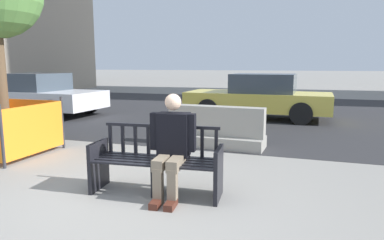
# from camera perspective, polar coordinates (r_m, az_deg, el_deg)

# --- Properties ---
(ground_plane) EXTENTS (200.00, 200.00, 0.00)m
(ground_plane) POSITION_cam_1_polar(r_m,az_deg,el_deg) (4.53, -12.87, -12.74)
(ground_plane) COLOR gray
(street_asphalt) EXTENTS (120.00, 12.00, 0.01)m
(street_asphalt) POSITION_cam_1_polar(r_m,az_deg,el_deg) (12.59, 7.90, 1.48)
(street_asphalt) COLOR #28282B
(street_asphalt) RESTS_ON ground
(street_bench) EXTENTS (1.73, 0.67, 0.88)m
(street_bench) POSITION_cam_1_polar(r_m,az_deg,el_deg) (4.52, -5.91, -7.28)
(street_bench) COLOR black
(street_bench) RESTS_ON ground
(seated_person) EXTENTS (0.59, 0.75, 1.31)m
(seated_person) POSITION_cam_1_polar(r_m,az_deg,el_deg) (4.33, -3.42, -3.97)
(seated_person) COLOR black
(seated_person) RESTS_ON ground
(jersey_barrier_centre) EXTENTS (2.03, 0.77, 0.84)m
(jersey_barrier_centre) POSITION_cam_1_polar(r_m,az_deg,el_deg) (7.07, 3.96, -1.71)
(jersey_barrier_centre) COLOR gray
(jersey_barrier_centre) RESTS_ON ground
(construction_fence) EXTENTS (1.51, 1.51, 1.05)m
(construction_fence) POSITION_cam_1_polar(r_m,az_deg,el_deg) (7.33, -28.82, -0.99)
(construction_fence) COLOR #2D2D33
(construction_fence) RESTS_ON ground
(car_taxi_near) EXTENTS (4.47, 1.98, 1.40)m
(car_taxi_near) POSITION_cam_1_polar(r_m,az_deg,el_deg) (10.98, 11.09, 3.81)
(car_taxi_near) COLOR #DBC64C
(car_taxi_near) RESTS_ON ground
(car_sedan_far) EXTENTS (4.45, 2.16, 1.39)m
(car_sedan_far) POSITION_cam_1_polar(r_m,az_deg,el_deg) (12.71, -24.26, 3.88)
(car_sedan_far) COLOR silver
(car_sedan_far) RESTS_ON ground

